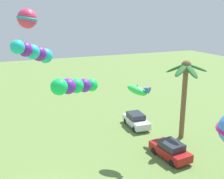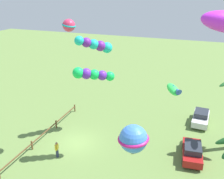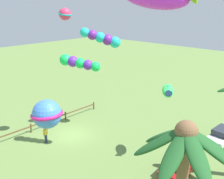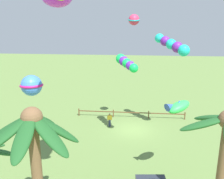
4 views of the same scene
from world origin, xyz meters
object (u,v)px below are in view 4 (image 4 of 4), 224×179
(palm_tree_1, at_px, (33,142))
(kite_fish_4, at_px, (178,107))
(kite_tube_3, at_px, (173,45))
(kite_ball_5, at_px, (32,85))
(kite_tube_2, at_px, (126,63))
(kite_ball_0, at_px, (134,20))
(spectator_0, at_px, (110,120))

(palm_tree_1, height_order, kite_fish_4, palm_tree_1)
(kite_tube_3, bearing_deg, kite_ball_5, 32.57)
(kite_tube_2, relative_size, kite_fish_4, 1.49)
(palm_tree_1, xyz_separation_m, kite_ball_0, (-4.74, -14.79, 5.90))
(kite_tube_2, bearing_deg, kite_ball_0, -104.98)
(palm_tree_1, distance_m, kite_ball_0, 16.61)
(palm_tree_1, relative_size, kite_tube_3, 2.46)
(palm_tree_1, height_order, kite_ball_5, kite_ball_5)
(spectator_0, height_order, kite_ball_0, kite_ball_0)
(kite_tube_3, distance_m, kite_ball_5, 13.76)
(kite_fish_4, bearing_deg, kite_tube_2, -58.81)
(palm_tree_1, relative_size, kite_ball_0, 6.16)
(kite_ball_0, bearing_deg, palm_tree_1, 72.23)
(kite_tube_3, bearing_deg, kite_ball_0, -10.20)
(spectator_0, distance_m, kite_ball_0, 11.32)
(kite_ball_0, height_order, kite_ball_5, kite_ball_0)
(kite_tube_2, distance_m, kite_fish_4, 7.83)
(spectator_0, xyz_separation_m, kite_ball_5, (5.07, 8.62, 6.19))
(spectator_0, bearing_deg, kite_ball_0, 165.74)
(kite_tube_2, distance_m, kite_ball_5, 9.01)
(kite_tube_3, relative_size, kite_fish_4, 1.44)
(kite_tube_2, distance_m, kite_tube_3, 4.98)
(kite_tube_2, xyz_separation_m, kite_tube_3, (-4.45, -1.64, 1.54))
(palm_tree_1, xyz_separation_m, kite_fish_4, (-8.04, -5.98, 0.04))
(spectator_0, distance_m, kite_tube_2, 7.94)
(palm_tree_1, distance_m, kite_ball_5, 7.46)
(kite_fish_4, height_order, kite_ball_5, kite_ball_5)
(palm_tree_1, bearing_deg, kite_fish_4, -143.37)
(kite_fish_4, bearing_deg, palm_tree_1, 36.63)
(kite_ball_0, xyz_separation_m, kite_fish_4, (-3.30, 8.81, -5.86))
(kite_tube_2, xyz_separation_m, kite_fish_4, (-3.92, 6.48, -1.96))
(spectator_0, bearing_deg, kite_ball_5, 59.53)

